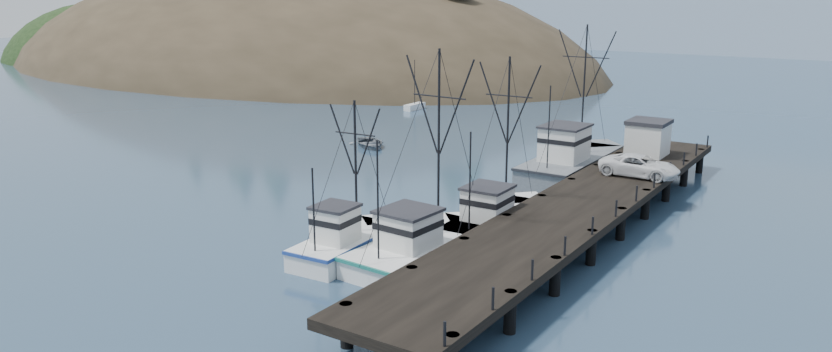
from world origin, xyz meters
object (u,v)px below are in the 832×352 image
at_px(trawler_near, 427,245).
at_px(motorboat, 370,147).
at_px(pier, 580,206).
at_px(trawler_mid, 349,242).
at_px(trawler_far, 498,219).
at_px(pickup_truck, 640,166).
at_px(pier_shed, 648,137).
at_px(work_vessel, 573,163).

distance_m(trawler_near, motorboat, 30.71).
bearing_deg(pier, trawler_mid, -130.27).
relative_size(pier, trawler_near, 3.66).
relative_size(trawler_far, pickup_truck, 2.05).
relative_size(pier_shed, pickup_truck, 0.59).
bearing_deg(trawler_near, trawler_mid, -153.52).
xyz_separation_m(trawler_mid, trawler_far, (5.15, 8.43, 0.00)).
height_order(trawler_near, pier_shed, trawler_near).
distance_m(work_vessel, pickup_truck, 8.19).
distance_m(pier_shed, motorboat, 26.15).
bearing_deg(pickup_truck, trawler_far, 154.16).
xyz_separation_m(trawler_mid, pier_shed, (8.96, 26.55, 2.60)).
xyz_separation_m(trawler_mid, motorboat, (-16.89, 24.50, -0.82)).
bearing_deg(trawler_near, pier_shed, 78.52).
bearing_deg(trawler_mid, trawler_far, 58.55).
relative_size(trawler_far, work_vessel, 0.77).
xyz_separation_m(pier, pier_shed, (-0.49, 15.38, 1.73)).
xyz_separation_m(trawler_far, pickup_truck, (5.40, 10.95, 1.94)).
height_order(pier, work_vessel, work_vessel).
xyz_separation_m(pickup_truck, motorboat, (-27.44, 5.13, -2.76)).
bearing_deg(motorboat, trawler_near, -97.20).
distance_m(pier, work_vessel, 13.92).
bearing_deg(trawler_mid, trawler_near, 26.48).
height_order(pier, pickup_truck, pickup_truck).
bearing_deg(motorboat, pier_shed, -45.48).
bearing_deg(work_vessel, trawler_near, -89.86).
relative_size(trawler_near, work_vessel, 0.82).
relative_size(pier, trawler_mid, 4.80).
bearing_deg(pickup_truck, trawler_near, 159.69).
bearing_deg(trawler_near, motorboat, 132.81).
distance_m(trawler_mid, work_vessel, 24.25).
bearing_deg(pier, pickup_truck, 82.40).
relative_size(trawler_far, motorboat, 2.26).
xyz_separation_m(trawler_far, motorboat, (-22.04, 16.08, -0.82)).
relative_size(work_vessel, pier_shed, 4.57).
distance_m(trawler_far, pier_shed, 18.70).
bearing_deg(work_vessel, pickup_truck, -34.48).
bearing_deg(trawler_near, pickup_truck, 69.29).
height_order(pickup_truck, motorboat, pickup_truck).
bearing_deg(work_vessel, trawler_far, -85.45).
bearing_deg(trawler_mid, work_vessel, 80.70).
bearing_deg(trawler_far, trawler_mid, -121.45).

